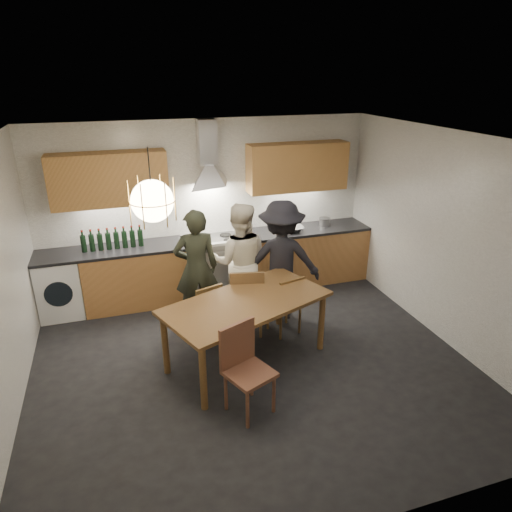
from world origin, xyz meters
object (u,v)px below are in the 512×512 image
object	(u,v)px
chair_back_left	(207,309)
person_right	(281,260)
wine_bottles	(112,238)
dining_table	(246,308)
stock_pot	(324,222)
person_mid	(240,262)
mixing_bowl	(292,229)
person_left	(196,268)
chair_front	(244,363)

from	to	relation	value
chair_back_left	person_right	world-z (taller)	person_right
chair_back_left	wine_bottles	distance (m)	1.78
dining_table	stock_pot	world-z (taller)	stock_pot
stock_pot	wine_bottles	distance (m)	3.27
chair_back_left	person_mid	distance (m)	0.85
person_mid	mixing_bowl	distance (m)	1.30
person_left	person_mid	bearing A→B (deg)	-177.79
person_left	person_mid	world-z (taller)	person_mid
chair_back_left	stock_pot	distance (m)	2.65
person_right	stock_pot	xyz separation A→B (m)	(1.12, 1.00, 0.13)
dining_table	wine_bottles	size ratio (longest dim) A/B	2.51
dining_table	person_mid	bearing A→B (deg)	56.46
person_mid	person_right	distance (m)	0.56
chair_back_left	stock_pot	xyz separation A→B (m)	(2.23, 1.34, 0.50)
person_left	stock_pot	xyz separation A→B (m)	(2.25, 0.83, 0.16)
person_mid	stock_pot	size ratio (longest dim) A/B	9.45
chair_front	wine_bottles	world-z (taller)	wine_bottles
chair_back_left	person_left	world-z (taller)	person_left
person_mid	wine_bottles	size ratio (longest dim) A/B	1.96
chair_front	mixing_bowl	xyz separation A→B (m)	(1.54, 2.58, 0.40)
dining_table	person_left	size ratio (longest dim) A/B	1.31
stock_pot	mixing_bowl	bearing A→B (deg)	-171.31
chair_back_left	person_right	xyz separation A→B (m)	(1.11, 0.35, 0.38)
person_mid	wine_bottles	world-z (taller)	person_mid
person_mid	mixing_bowl	xyz separation A→B (m)	(1.06, 0.74, 0.12)
wine_bottles	dining_table	bearing A→B (deg)	-53.44
person_mid	person_right	bearing A→B (deg)	-178.67
person_right	wine_bottles	bearing A→B (deg)	-8.67
chair_front	person_left	world-z (taller)	person_left
person_left	chair_back_left	bearing A→B (deg)	94.39
dining_table	person_left	xyz separation A→B (m)	(-0.37, 1.07, 0.10)
person_mid	chair_back_left	bearing A→B (deg)	59.37
dining_table	stock_pot	xyz separation A→B (m)	(1.88, 1.90, 0.26)
chair_front	mixing_bowl	bearing A→B (deg)	36.13
dining_table	mixing_bowl	size ratio (longest dim) A/B	6.14
mixing_bowl	stock_pot	distance (m)	0.60
mixing_bowl	person_right	bearing A→B (deg)	-120.12
person_left	chair_front	bearing A→B (deg)	96.26
person_left	person_mid	size ratio (longest dim) A/B	0.98
dining_table	person_left	world-z (taller)	person_left
person_mid	person_right	size ratio (longest dim) A/B	0.98
mixing_bowl	wine_bottles	size ratio (longest dim) A/B	0.41
person_mid	wine_bottles	distance (m)	1.82
person_right	mixing_bowl	xyz separation A→B (m)	(0.53, 0.91, 0.11)
chair_front	person_left	size ratio (longest dim) A/B	0.58
person_left	wine_bottles	xyz separation A→B (m)	(-1.02, 0.81, 0.25)
chair_front	person_mid	size ratio (longest dim) A/B	0.57
person_mid	dining_table	bearing A→B (deg)	96.31
dining_table	wine_bottles	world-z (taller)	wine_bottles
chair_front	person_right	size ratio (longest dim) A/B	0.56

